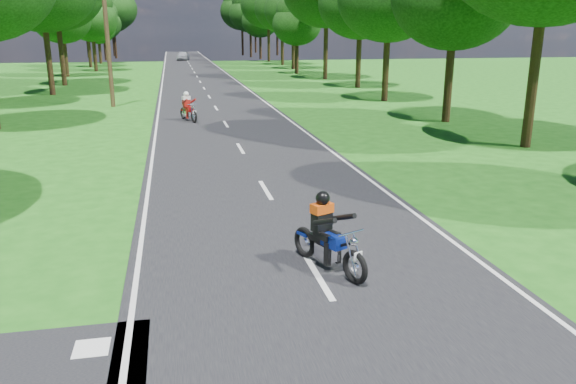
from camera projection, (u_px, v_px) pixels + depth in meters
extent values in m
plane|color=#1A5714|center=(351.00, 333.00, 8.50)|extent=(160.00, 160.00, 0.00)
cube|color=black|center=(197.00, 77.00, 55.57)|extent=(7.00, 140.00, 0.02)
cube|color=silver|center=(318.00, 277.00, 10.38)|extent=(0.12, 2.00, 0.01)
cube|color=silver|center=(266.00, 190.00, 16.03)|extent=(0.12, 2.00, 0.01)
cube|color=silver|center=(241.00, 148.00, 21.68)|extent=(0.12, 2.00, 0.01)
cube|color=silver|center=(226.00, 124.00, 27.33)|extent=(0.12, 2.00, 0.01)
cube|color=silver|center=(216.00, 108.00, 32.97)|extent=(0.12, 2.00, 0.01)
cube|color=silver|center=(209.00, 97.00, 38.62)|extent=(0.12, 2.00, 0.01)
cube|color=silver|center=(204.00, 88.00, 44.27)|extent=(0.12, 2.00, 0.01)
cube|color=silver|center=(200.00, 82.00, 49.92)|extent=(0.12, 2.00, 0.01)
cube|color=silver|center=(197.00, 77.00, 55.57)|extent=(0.12, 2.00, 0.01)
cube|color=silver|center=(194.00, 72.00, 61.22)|extent=(0.12, 2.00, 0.01)
cube|color=silver|center=(192.00, 69.00, 66.87)|extent=(0.12, 2.00, 0.01)
cube|color=silver|center=(190.00, 66.00, 72.52)|extent=(0.12, 2.00, 0.01)
cube|color=silver|center=(189.00, 63.00, 78.17)|extent=(0.12, 2.00, 0.01)
cube|color=silver|center=(188.00, 61.00, 83.81)|extent=(0.12, 2.00, 0.01)
cube|color=silver|center=(186.00, 59.00, 89.46)|extent=(0.12, 2.00, 0.01)
cube|color=silver|center=(185.00, 57.00, 95.11)|extent=(0.12, 2.00, 0.01)
cube|color=silver|center=(184.00, 56.00, 100.76)|extent=(0.12, 2.00, 0.01)
cube|color=silver|center=(184.00, 55.00, 106.41)|extent=(0.12, 2.00, 0.01)
cube|color=silver|center=(183.00, 53.00, 112.06)|extent=(0.12, 2.00, 0.01)
cube|color=silver|center=(182.00, 52.00, 117.71)|extent=(0.12, 2.00, 0.01)
cube|color=silver|center=(163.00, 77.00, 54.94)|extent=(0.10, 140.00, 0.01)
cube|color=silver|center=(230.00, 76.00, 56.20)|extent=(0.10, 140.00, 0.01)
cube|color=silver|center=(92.00, 348.00, 8.05)|extent=(0.50, 0.50, 0.01)
cylinder|color=black|center=(49.00, 64.00, 39.34)|extent=(0.40, 0.40, 4.32)
cylinder|color=black|center=(62.00, 58.00, 46.31)|extent=(0.40, 0.40, 4.40)
cylinder|color=black|center=(66.00, 60.00, 55.33)|extent=(0.40, 0.40, 3.20)
ellipsoid|color=black|center=(61.00, 18.00, 54.24)|extent=(5.60, 5.60, 4.76)
ellipsoid|color=black|center=(60.00, 1.00, 53.80)|extent=(4.80, 4.80, 4.08)
cylinder|color=black|center=(95.00, 57.00, 62.63)|extent=(0.40, 0.40, 3.22)
ellipsoid|color=black|center=(91.00, 19.00, 61.53)|extent=(5.64, 5.64, 4.79)
ellipsoid|color=black|center=(90.00, 4.00, 61.09)|extent=(4.83, 4.83, 4.11)
cylinder|color=black|center=(90.00, 52.00, 69.58)|extent=(0.40, 0.40, 3.61)
ellipsoid|color=black|center=(86.00, 15.00, 68.35)|extent=(6.31, 6.31, 5.37)
ellipsoid|color=black|center=(85.00, 0.00, 67.87)|extent=(5.41, 5.41, 4.60)
cylinder|color=black|center=(100.00, 54.00, 77.15)|extent=(0.40, 0.40, 2.67)
ellipsoid|color=black|center=(98.00, 29.00, 76.24)|extent=(4.67, 4.67, 3.97)
ellipsoid|color=black|center=(97.00, 19.00, 75.88)|extent=(4.00, 4.00, 3.40)
ellipsoid|color=black|center=(96.00, 9.00, 75.52)|extent=(3.00, 3.00, 2.55)
cylinder|color=black|center=(105.00, 50.00, 85.67)|extent=(0.40, 0.40, 3.09)
ellipsoid|color=black|center=(103.00, 24.00, 84.62)|extent=(5.40, 5.40, 4.59)
ellipsoid|color=black|center=(102.00, 14.00, 84.20)|extent=(4.63, 4.63, 3.93)
ellipsoid|color=black|center=(101.00, 3.00, 83.78)|extent=(3.47, 3.47, 2.95)
cylinder|color=black|center=(115.00, 44.00, 91.79)|extent=(0.40, 0.40, 4.48)
ellipsoid|color=black|center=(112.00, 9.00, 90.26)|extent=(7.84, 7.84, 6.66)
cylinder|color=black|center=(114.00, 44.00, 100.09)|extent=(0.40, 0.40, 4.09)
ellipsoid|color=black|center=(111.00, 15.00, 98.70)|extent=(7.16, 7.16, 6.09)
ellipsoid|color=black|center=(110.00, 3.00, 98.15)|extent=(6.14, 6.14, 5.22)
cylinder|color=black|center=(532.00, 88.00, 21.48)|extent=(0.40, 0.40, 4.56)
cylinder|color=black|center=(448.00, 86.00, 27.71)|extent=(0.40, 0.40, 3.49)
cylinder|color=black|center=(386.00, 72.00, 36.08)|extent=(0.40, 0.40, 3.69)
cylinder|color=black|center=(358.00, 64.00, 44.61)|extent=(0.40, 0.40, 3.74)
ellipsoid|color=black|center=(360.00, 3.00, 43.33)|extent=(6.55, 6.55, 5.57)
cylinder|color=black|center=(326.00, 54.00, 52.21)|extent=(0.40, 0.40, 4.64)
cylinder|color=black|center=(297.00, 60.00, 59.01)|extent=(0.40, 0.40, 2.91)
ellipsoid|color=black|center=(297.00, 24.00, 58.02)|extent=(5.09, 5.09, 4.33)
ellipsoid|color=black|center=(297.00, 10.00, 57.62)|extent=(4.36, 4.36, 3.71)
cylinder|color=black|center=(293.00, 52.00, 66.15)|extent=(0.40, 0.40, 3.88)
ellipsoid|color=black|center=(293.00, 10.00, 64.82)|extent=(6.78, 6.78, 5.77)
cylinder|color=black|center=(282.00, 49.00, 74.14)|extent=(0.40, 0.40, 4.18)
ellipsoid|color=black|center=(282.00, 8.00, 72.72)|extent=(7.31, 7.31, 6.21)
cylinder|color=black|center=(269.00, 45.00, 82.46)|extent=(0.40, 0.40, 4.63)
ellipsoid|color=black|center=(268.00, 5.00, 80.88)|extent=(8.11, 8.11, 6.89)
cylinder|color=black|center=(260.00, 48.00, 89.47)|extent=(0.40, 0.40, 3.36)
ellipsoid|color=black|center=(260.00, 21.00, 88.33)|extent=(5.88, 5.88, 5.00)
ellipsoid|color=black|center=(260.00, 10.00, 87.87)|extent=(5.04, 5.04, 4.29)
cylinder|color=black|center=(251.00, 45.00, 96.07)|extent=(0.40, 0.40, 4.09)
ellipsoid|color=black|center=(250.00, 14.00, 94.68)|extent=(7.15, 7.15, 6.08)
ellipsoid|color=black|center=(250.00, 2.00, 94.13)|extent=(6.13, 6.13, 5.21)
cylinder|color=black|center=(243.00, 43.00, 103.24)|extent=(0.40, 0.40, 4.48)
ellipsoid|color=black|center=(242.00, 11.00, 101.71)|extent=(7.84, 7.84, 6.66)
cylinder|color=black|center=(109.00, 44.00, 108.85)|extent=(0.40, 0.40, 3.84)
ellipsoid|color=black|center=(107.00, 18.00, 107.54)|extent=(6.72, 6.72, 5.71)
ellipsoid|color=black|center=(106.00, 8.00, 107.02)|extent=(5.76, 5.76, 4.90)
cylinder|color=black|center=(256.00, 42.00, 116.25)|extent=(0.40, 0.40, 4.16)
ellipsoid|color=black|center=(255.00, 16.00, 114.83)|extent=(7.28, 7.28, 6.19)
ellipsoid|color=black|center=(255.00, 6.00, 114.27)|extent=(6.24, 6.24, 5.30)
cylinder|color=black|center=(88.00, 47.00, 94.38)|extent=(0.40, 0.40, 3.52)
ellipsoid|color=black|center=(85.00, 20.00, 93.18)|extent=(6.16, 6.16, 5.24)
ellipsoid|color=black|center=(84.00, 9.00, 92.71)|extent=(5.28, 5.28, 4.49)
cylinder|color=black|center=(277.00, 43.00, 103.41)|extent=(0.40, 0.40, 4.48)
ellipsoid|color=black|center=(277.00, 11.00, 101.88)|extent=(7.84, 7.84, 6.66)
cylinder|color=#382616|center=(107.00, 38.00, 32.60)|extent=(0.26, 0.26, 8.00)
imported|color=silver|center=(183.00, 56.00, 85.71)|extent=(2.20, 4.27, 1.39)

